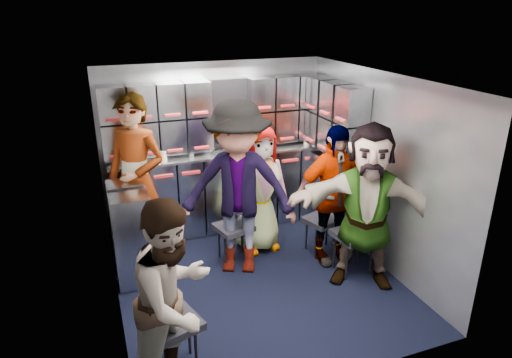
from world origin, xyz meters
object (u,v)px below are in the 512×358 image
object	(u,v)px
attendant_arc_a	(175,300)
attendant_arc_b	(238,189)
jump_seat_near_left	(173,326)
jump_seat_center	(254,213)
attendant_arc_d	(332,196)
attendant_arc_e	(367,206)
jump_seat_near_right	(354,237)
jump_seat_mid_left	(234,229)
attendant_standing	(137,181)
attendant_arc_c	(259,189)
jump_seat_mid_right	(322,222)

from	to	relation	value
attendant_arc_a	attendant_arc_b	bearing A→B (deg)	15.92
jump_seat_near_left	jump_seat_center	bearing A→B (deg)	53.25
attendant_arc_d	attendant_arc_e	size ratio (longest dim) A/B	0.92
attendant_arc_b	jump_seat_center	bearing A→B (deg)	80.26
attendant_arc_a	attendant_arc_b	size ratio (longest dim) A/B	0.82
jump_seat_near_right	attendant_arc_e	distance (m)	0.47
jump_seat_mid_left	attendant_standing	size ratio (longest dim) A/B	0.24
jump_seat_mid_left	attendant_standing	distance (m)	1.18
attendant_arc_c	attendant_arc_d	distance (m)	0.84
attendant_arc_a	attendant_arc_d	xyz separation A→B (m)	(1.97, 1.24, 0.01)
jump_seat_near_right	attendant_arc_c	size ratio (longest dim) A/B	0.32
jump_seat_mid_left	jump_seat_near_left	bearing A→B (deg)	-123.91
jump_seat_center	jump_seat_mid_right	size ratio (longest dim) A/B	0.92
jump_seat_mid_left	jump_seat_mid_right	size ratio (longest dim) A/B	0.98
jump_seat_center	attendant_arc_b	distance (m)	0.87
jump_seat_mid_left	attendant_arc_b	xyz separation A→B (m)	(-0.00, -0.18, 0.55)
attendant_arc_c	attendant_arc_d	world-z (taller)	attendant_arc_d
jump_seat_near_left	attendant_arc_d	distance (m)	2.27
attendant_arc_c	attendant_standing	bearing A→B (deg)	163.94
jump_seat_near_right	attendant_standing	world-z (taller)	attendant_standing
attendant_arc_a	attendant_arc_b	xyz separation A→B (m)	(0.95, 1.41, 0.17)
attendant_arc_c	jump_seat_near_right	bearing A→B (deg)	-53.87
attendant_arc_b	attendant_arc_d	xyz separation A→B (m)	(1.02, -0.18, -0.15)
jump_seat_near_left	attendant_arc_b	xyz separation A→B (m)	(0.95, 1.23, 0.53)
attendant_arc_a	attendant_arc_b	distance (m)	1.71
attendant_arc_a	attendant_arc_c	distance (m)	2.21
attendant_standing	attendant_arc_d	xyz separation A→B (m)	(1.97, -0.78, -0.16)
jump_seat_near_right	attendant_standing	bearing A→B (deg)	152.18
jump_seat_mid_left	jump_seat_near_right	bearing A→B (deg)	-30.79
jump_seat_mid_left	jump_seat_center	bearing A→B (deg)	43.88
attendant_arc_d	jump_seat_center	bearing A→B (deg)	132.13
jump_seat_near_left	attendant_arc_c	size ratio (longest dim) A/B	0.32
attendant_arc_e	attendant_standing	bearing A→B (deg)	179.61
jump_seat_mid_right	attendant_arc_a	xyz separation A→B (m)	(-1.97, -1.42, 0.39)
jump_seat_mid_right	attendant_standing	bearing A→B (deg)	163.05
attendant_arc_d	jump_seat_near_left	bearing A→B (deg)	-151.77
jump_seat_center	attendant_arc_d	bearing A→B (deg)	-47.84
jump_seat_near_left	jump_seat_mid_right	world-z (taller)	jump_seat_near_left
attendant_standing	attendant_arc_e	world-z (taller)	attendant_standing
jump_seat_center	jump_seat_near_right	bearing A→B (deg)	-53.73
jump_seat_near_left	attendant_arc_a	xyz separation A→B (m)	(-0.00, -0.18, 0.37)
jump_seat_mid_right	attendant_standing	xyz separation A→B (m)	(-1.97, 0.60, 0.56)
jump_seat_near_right	attendant_arc_c	bearing A→B (deg)	131.64
attendant_standing	attendant_arc_c	size ratio (longest dim) A/B	1.25
jump_seat_near_left	attendant_arc_a	distance (m)	0.41
attendant_standing	attendant_arc_b	size ratio (longest dim) A/B	1.00
attendant_standing	jump_seat_mid_right	bearing A→B (deg)	22.66
attendant_arc_a	attendant_arc_c	world-z (taller)	attendant_arc_a
jump_seat_mid_right	jump_seat_near_right	bearing A→B (deg)	-77.47
attendant_arc_c	attendant_arc_e	xyz separation A→B (m)	(0.76, -1.03, 0.10)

